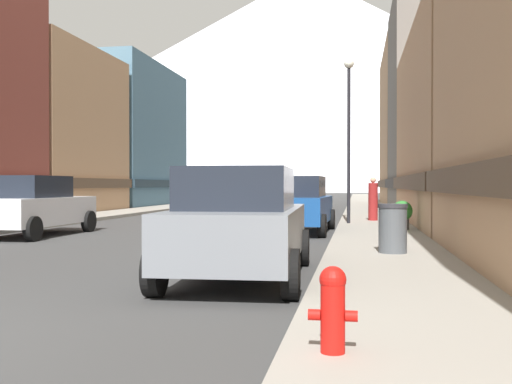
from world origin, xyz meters
TOP-DOWN VIEW (x-y plane):
  - sidewalk_left at (-6.25, 35.00)m, footprint 2.50×100.00m
  - sidewalk_right at (6.25, 35.00)m, footprint 2.50×100.00m
  - storefront_left_2 at (-11.59, 23.89)m, footprint 8.48×8.79m
  - storefront_left_3 at (-12.08, 34.37)m, footprint 9.45×11.20m
  - storefront_right_2 at (12.28, 28.63)m, footprint 9.86×8.24m
  - storefront_right_3 at (12.02, 39.36)m, footprint 9.33×12.73m
  - car_left_1 at (-3.80, 11.73)m, footprint 2.06×4.40m
  - car_right_0 at (3.80, 4.97)m, footprint 2.23×4.48m
  - car_right_1 at (3.80, 14.20)m, footprint 2.20×4.46m
  - car_driving_0 at (-1.60, 49.85)m, footprint 2.06×4.40m
  - fire_hydrant_near at (5.45, 0.58)m, footprint 0.40×0.22m
  - trash_bin_right at (6.35, 7.82)m, footprint 0.59×0.59m
  - potted_plant_0 at (-7.00, 15.08)m, footprint 0.46×0.46m
  - potted_plant_1 at (7.00, 14.11)m, footprint 0.63×0.63m
  - pedestrian_0 at (6.25, 18.70)m, footprint 0.36×0.36m
  - streetlamp_right at (5.35, 16.89)m, footprint 0.36×0.36m
  - mountain_backdrop at (-17.32, 260.00)m, footprint 307.50×307.50m

SIDE VIEW (x-z plane):
  - sidewalk_left at x=-6.25m, z-range 0.00..0.15m
  - sidewalk_right at x=6.25m, z-range 0.00..0.15m
  - fire_hydrant_near at x=5.45m, z-range 0.17..0.88m
  - potted_plant_0 at x=-7.00m, z-range 0.18..0.95m
  - trash_bin_right at x=6.35m, z-range 0.15..1.13m
  - potted_plant_1 at x=7.00m, z-range 0.20..1.08m
  - car_left_1 at x=-3.80m, z-range 0.01..1.79m
  - car_right_0 at x=3.80m, z-range 0.01..1.79m
  - car_right_1 at x=3.80m, z-range 0.01..1.79m
  - car_driving_0 at x=-1.60m, z-range 0.01..1.79m
  - pedestrian_0 at x=6.25m, z-range 0.09..1.75m
  - streetlamp_right at x=5.35m, z-range 1.06..6.92m
  - storefront_left_2 at x=-11.59m, z-range -0.15..8.40m
  - storefront_left_3 at x=-12.08m, z-range -0.16..9.59m
  - storefront_right_3 at x=12.02m, z-range -0.18..10.99m
  - storefront_right_2 at x=12.28m, z-range -0.18..11.29m
  - mountain_backdrop at x=-17.32m, z-range 0.00..97.04m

